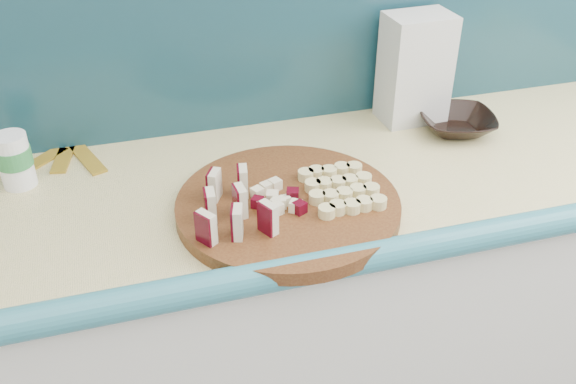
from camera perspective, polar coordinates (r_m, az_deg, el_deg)
The scene contains 10 objects.
kitchen_counter at distance 1.69m, azimuth 0.17°, elevation -12.00°, with size 2.20×0.63×0.91m.
backsplash at distance 1.55m, azimuth -2.90°, elevation 14.53°, with size 2.20×0.02×0.50m, color teal.
cutting_board at distance 1.29m, azimuth 0.00°, elevation -1.26°, with size 0.45×0.45×0.03m, color #411E0D.
apple_wedges at distance 1.22m, azimuth -5.10°, elevation -1.18°, with size 0.14×0.18×0.06m.
apple_chunks at distance 1.27m, azimuth -1.26°, elevation -0.50°, with size 0.07×0.07×0.02m.
banana_slices at distance 1.31m, azimuth 4.69°, elevation 0.34°, with size 0.15×0.17×0.02m.
brown_bowl at distance 1.65m, azimuth 14.79°, elevation 5.98°, with size 0.18×0.18×0.04m, color black.
flour_bag at distance 1.64m, azimuth 11.22°, elevation 10.72°, with size 0.16×0.11×0.27m, color silver.
canister at distance 1.47m, azimuth -23.14°, elevation 2.68°, with size 0.07×0.07×0.12m.
banana_peel at distance 1.56m, azimuth -19.36°, elevation 2.81°, with size 0.22×0.19×0.01m.
Camera 1 is at (-0.24, 0.36, 1.66)m, focal length 40.00 mm.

